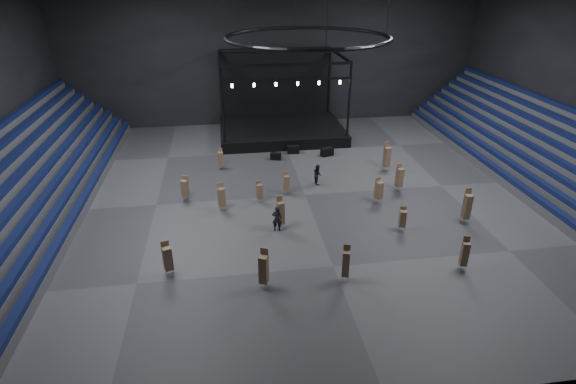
{
  "coord_description": "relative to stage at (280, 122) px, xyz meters",
  "views": [
    {
      "loc": [
        -6.43,
        -33.97,
        17.49
      ],
      "look_at": [
        -1.76,
        -2.0,
        1.4
      ],
      "focal_mm": 28.0,
      "sensor_mm": 36.0,
      "label": 1
    }
  ],
  "objects": [
    {
      "name": "chair_stack_7",
      "position": [
        -1.57,
        -15.78,
        -0.37
      ],
      "size": [
        0.53,
        0.53,
        2.05
      ],
      "rotation": [
        0.0,
        0.0,
        0.25
      ],
      "color": "silver",
      "rests_on": "floor"
    },
    {
      "name": "chair_stack_1",
      "position": [
        -10.08,
        -15.73,
        -0.29
      ],
      "size": [
        0.65,
        0.65,
        2.18
      ],
      "rotation": [
        0.0,
        0.0,
        -0.41
      ],
      "color": "silver",
      "rests_on": "floor"
    },
    {
      "name": "chair_stack_10",
      "position": [
        8.65,
        -12.19,
        0.02
      ],
      "size": [
        0.64,
        0.64,
        2.86
      ],
      "rotation": [
        0.0,
        0.0,
        0.19
      ],
      "color": "silver",
      "rests_on": "floor"
    },
    {
      "name": "chair_stack_9",
      "position": [
        8.19,
        -28.23,
        -0.21
      ],
      "size": [
        0.53,
        0.53,
        2.43
      ],
      "rotation": [
        0.0,
        0.0,
        -0.25
      ],
      "color": "silver",
      "rests_on": "floor"
    },
    {
      "name": "floor",
      "position": [
        -0.0,
        -16.24,
        -1.45
      ],
      "size": [
        50.0,
        50.0,
        0.0
      ],
      "primitive_type": "plane",
      "color": "#424244",
      "rests_on": "ground"
    },
    {
      "name": "wall_back",
      "position": [
        -0.0,
        4.76,
        7.55
      ],
      "size": [
        50.0,
        0.2,
        18.0
      ],
      "primitive_type": "cube",
      "color": "black",
      "rests_on": "ground"
    },
    {
      "name": "chair_stack_12",
      "position": [
        8.24,
        -16.62,
        -0.12
      ],
      "size": [
        0.62,
        0.62,
        2.56
      ],
      "rotation": [
        0.0,
        0.0,
        0.22
      ],
      "color": "silver",
      "rests_on": "floor"
    },
    {
      "name": "truss_ring",
      "position": [
        -0.0,
        -16.24,
        11.55
      ],
      "size": [
        12.3,
        12.3,
        5.15
      ],
      "color": "black",
      "rests_on": "ceiling"
    },
    {
      "name": "flight_case_right",
      "position": [
        3.91,
        -7.59,
        -1.02
      ],
      "size": [
        1.41,
        0.98,
        0.85
      ],
      "primitive_type": "cube",
      "rotation": [
        0.0,
        0.0,
        0.29
      ],
      "color": "black",
      "rests_on": "floor"
    },
    {
      "name": "chair_stack_4",
      "position": [
        -10.54,
        -26.07,
        -0.17
      ],
      "size": [
        0.68,
        0.68,
        2.43
      ],
      "rotation": [
        0.0,
        0.0,
        0.38
      ],
      "color": "silver",
      "rests_on": "floor"
    },
    {
      "name": "bleachers_left",
      "position": [
        -22.94,
        -16.24,
        0.28
      ],
      "size": [
        7.2,
        40.0,
        6.4
      ],
      "color": "#4D4D50",
      "rests_on": "floor"
    },
    {
      "name": "chair_stack_5",
      "position": [
        -2.79,
        -21.43,
        -0.1
      ],
      "size": [
        0.6,
        0.6,
        2.64
      ],
      "rotation": [
        0.0,
        0.0,
        0.31
      ],
      "color": "silver",
      "rests_on": "floor"
    },
    {
      "name": "chair_stack_8",
      "position": [
        -3.98,
        -17.01,
        -0.41
      ],
      "size": [
        0.55,
        0.55,
        1.95
      ],
      "rotation": [
        0.0,
        0.0,
        0.35
      ],
      "color": "silver",
      "rests_on": "floor"
    },
    {
      "name": "chair_stack_2",
      "position": [
        5.75,
        -18.53,
        -0.23
      ],
      "size": [
        0.69,
        0.69,
        2.27
      ],
      "rotation": [
        0.0,
        0.0,
        0.37
      ],
      "color": "silver",
      "rests_on": "floor"
    },
    {
      "name": "wall_front",
      "position": [
        -0.0,
        -37.24,
        7.55
      ],
      "size": [
        50.0,
        0.2,
        18.0
      ],
      "primitive_type": "cube",
      "color": "black",
      "rests_on": "ground"
    },
    {
      "name": "chair_stack_11",
      "position": [
        11.25,
        -22.68,
        0.02
      ],
      "size": [
        0.52,
        0.52,
        2.89
      ],
      "rotation": [
        0.0,
        0.0,
        0.02
      ],
      "color": "silver",
      "rests_on": "floor"
    },
    {
      "name": "chair_stack_14",
      "position": [
        -7.07,
        -9.5,
        -0.33
      ],
      "size": [
        0.53,
        0.53,
        2.08
      ],
      "rotation": [
        0.0,
        0.0,
        0.1
      ],
      "color": "silver",
      "rests_on": "floor"
    },
    {
      "name": "crew_member",
      "position": [
        1.53,
        -14.15,
        -0.52
      ],
      "size": [
        0.8,
        0.98,
        1.85
      ],
      "primitive_type": "imported",
      "rotation": [
        0.0,
        0.0,
        1.69
      ],
      "color": "black",
      "rests_on": "floor"
    },
    {
      "name": "stage",
      "position": [
        0.0,
        0.0,
        0.0
      ],
      "size": [
        14.0,
        10.0,
        9.2
      ],
      "color": "black",
      "rests_on": "floor"
    },
    {
      "name": "man_center",
      "position": [
        -3.09,
        -21.69,
        -0.45
      ],
      "size": [
        0.79,
        0.58,
        2.0
      ],
      "primitive_type": "imported",
      "rotation": [
        0.0,
        0.0,
        3.0
      ],
      "color": "black",
      "rests_on": "floor"
    },
    {
      "name": "chair_stack_6",
      "position": [
        -4.69,
        -28.22,
        -0.05
      ],
      "size": [
        0.66,
        0.66,
        2.75
      ],
      "rotation": [
        0.0,
        0.0,
        -0.41
      ],
      "color": "silver",
      "rests_on": "floor"
    },
    {
      "name": "bleachers_right",
      "position": [
        22.94,
        -16.24,
        0.28
      ],
      "size": [
        7.2,
        40.0,
        6.4
      ],
      "color": "#4D4D50",
      "rests_on": "floor"
    },
    {
      "name": "flight_case_left",
      "position": [
        -1.51,
        -7.85,
        -1.1
      ],
      "size": [
        1.17,
        0.83,
        0.71
      ],
      "primitive_type": "cube",
      "rotation": [
        0.0,
        0.0,
        -0.32
      ],
      "color": "black",
      "rests_on": "floor"
    },
    {
      "name": "chair_stack_13",
      "position": [
        6.07,
        -23.04,
        -0.39
      ],
      "size": [
        0.55,
        0.55,
        1.97
      ],
      "rotation": [
        0.0,
        0.0,
        -0.2
      ],
      "color": "silver",
      "rests_on": "floor"
    },
    {
      "name": "flight_case_mid",
      "position": [
        0.53,
        -6.39,
        -1.04
      ],
      "size": [
        1.26,
        0.69,
        0.82
      ],
      "primitive_type": "cube",
      "rotation": [
        0.0,
        0.0,
        -0.07
      ],
      "color": "black",
      "rests_on": "floor"
    },
    {
      "name": "chair_stack_0",
      "position": [
        -7.09,
        -17.94,
        -0.2
      ],
      "size": [
        0.63,
        0.63,
        2.36
      ],
      "rotation": [
        0.0,
        0.0,
        0.23
      ],
      "color": "silver",
      "rests_on": "floor"
    },
    {
      "name": "chair_stack_3",
      "position": [
        0.38,
        -28.23,
        -0.16
      ],
      "size": [
        0.55,
        0.55,
        2.54
      ],
      "rotation": [
        0.0,
        0.0,
        -0.3
      ],
      "color": "silver",
      "rests_on": "floor"
    }
  ]
}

